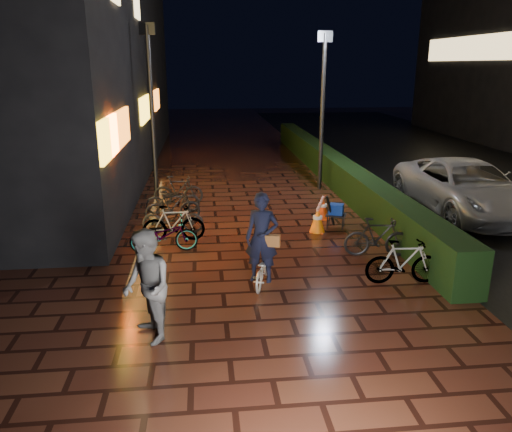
{
  "coord_description": "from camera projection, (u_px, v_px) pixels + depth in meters",
  "views": [
    {
      "loc": [
        -1.41,
        -9.71,
        4.14
      ],
      "look_at": [
        -0.35,
        0.22,
        1.1
      ],
      "focal_mm": 35.0,
      "sensor_mm": 36.0,
      "label": 1
    }
  ],
  "objects": [
    {
      "name": "cart_assembly",
      "position": [
        336.0,
        211.0,
        13.05
      ],
      "size": [
        0.66,
        0.56,
        0.93
      ],
      "color": "black",
      "rests_on": "ground"
    },
    {
      "name": "lamp_post_sf",
      "position": [
        152.0,
        105.0,
        15.54
      ],
      "size": [
        0.51,
        0.22,
        5.35
      ],
      "color": "black",
      "rests_on": "ground"
    },
    {
      "name": "hedge",
      "position": [
        332.0,
        167.0,
        18.39
      ],
      "size": [
        0.7,
        20.0,
        1.0
      ],
      "primitive_type": "cube",
      "color": "black",
      "rests_on": "ground"
    },
    {
      "name": "lamp_post_hedge",
      "position": [
        322.0,
        105.0,
        16.54
      ],
      "size": [
        0.49,
        0.14,
        5.17
      ],
      "color": "black",
      "rests_on": "ground"
    },
    {
      "name": "parked_bikes_storefront",
      "position": [
        172.0,
        211.0,
        13.19
      ],
      "size": [
        1.74,
        4.62,
        0.9
      ],
      "color": "black",
      "rests_on": "ground"
    },
    {
      "name": "cyclist",
      "position": [
        262.0,
        252.0,
        9.58
      ],
      "size": [
        0.82,
        1.38,
        1.87
      ],
      "color": "silver",
      "rests_on": "ground"
    },
    {
      "name": "bystander_person",
      "position": [
        147.0,
        287.0,
        7.59
      ],
      "size": [
        0.96,
        1.07,
        1.8
      ],
      "primitive_type": "imported",
      "rotation": [
        0.0,
        0.0,
        -1.18
      ],
      "color": "slate",
      "rests_on": "ground"
    },
    {
      "name": "traffic_barrier",
      "position": [
        320.0,
        214.0,
        13.35
      ],
      "size": [
        0.84,
        1.55,
        0.64
      ],
      "color": "orange",
      "rests_on": "ground"
    },
    {
      "name": "parked_bikes_hedge",
      "position": [
        390.0,
        249.0,
        10.42
      ],
      "size": [
        1.54,
        2.03,
        0.9
      ],
      "color": "black",
      "rests_on": "ground"
    },
    {
      "name": "ground",
      "position": [
        273.0,
        268.0,
        10.59
      ],
      "size": [
        80.0,
        80.0,
        0.0
      ],
      "primitive_type": "plane",
      "color": "#381911",
      "rests_on": "ground"
    },
    {
      "name": "van",
      "position": [
        466.0,
        188.0,
        14.31
      ],
      "size": [
        2.56,
        5.43,
        1.5
      ],
      "primitive_type": "imported",
      "rotation": [
        0.0,
        0.0,
        0.01
      ],
      "color": "#A4A3A8",
      "rests_on": "ground"
    }
  ]
}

